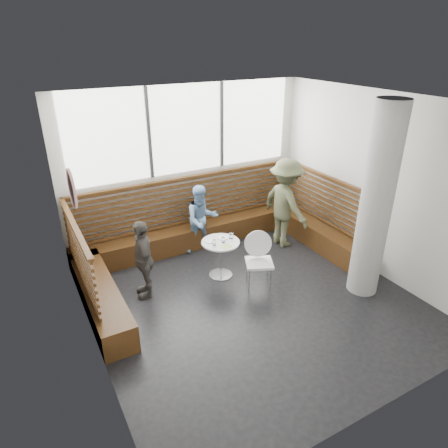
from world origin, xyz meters
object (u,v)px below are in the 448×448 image
adult_man (285,203)px  child_back (202,219)px  cafe_table (221,251)px  concrete_column (376,204)px  child_left (143,259)px  cafe_chair (257,256)px

adult_man → child_back: 1.72m
cafe_table → adult_man: size_ratio=0.38×
concrete_column → child_left: size_ratio=2.35×
adult_man → child_back: size_ratio=1.32×
adult_man → cafe_table: bearing=100.7°
concrete_column → cafe_table: size_ratio=4.58×
cafe_table → adult_man: adult_man is taller
concrete_column → cafe_table: 2.72m
concrete_column → child_back: 3.27m
cafe_table → child_left: child_left is taller
cafe_chair → cafe_table: bearing=150.4°
adult_man → child_left: 3.14m
cafe_table → child_left: size_ratio=0.51×
concrete_column → adult_man: (-0.22, 2.00, -0.68)m
cafe_table → child_left: (-1.38, 0.11, 0.18)m
cafe_chair → adult_man: (1.33, 1.01, 0.34)m
cafe_chair → child_back: bearing=125.0°
child_left → adult_man: bearing=105.6°
child_back → child_left: (-1.50, -0.90, -0.01)m
concrete_column → child_back: size_ratio=2.30×
adult_man → child_left: adult_man is taller
concrete_column → adult_man: concrete_column is taller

